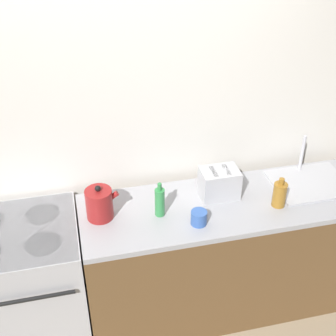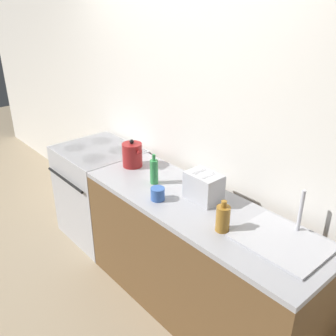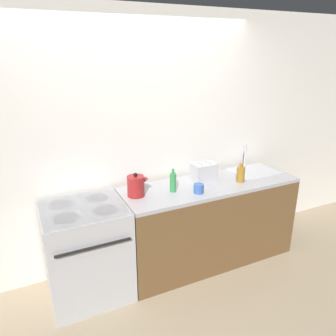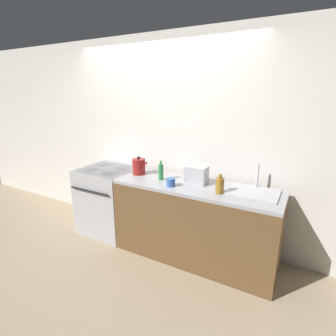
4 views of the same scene
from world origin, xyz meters
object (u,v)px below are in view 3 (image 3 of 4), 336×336
stove (87,250)px  cup_blue (199,189)px  kettle (136,186)px  toaster (204,172)px  bottle_amber (241,174)px  bottle_green (173,182)px

stove → cup_blue: size_ratio=9.28×
kettle → toaster: bearing=2.9°
kettle → toaster: kettle is taller
stove → kettle: kettle is taller
stove → kettle: (0.51, 0.03, 0.54)m
kettle → cup_blue: size_ratio=2.36×
bottle_amber → cup_blue: size_ratio=2.06×
stove → bottle_green: bottle_green is taller
stove → toaster: (1.28, 0.07, 0.54)m
bottle_amber → bottle_green: bearing=173.8°
cup_blue → kettle: bearing=160.6°
stove → bottle_amber: bottle_amber is taller
kettle → bottle_green: bottle_green is taller
bottle_amber → cup_blue: bottle_amber is taller
toaster → bottle_green: size_ratio=1.04×
bottle_amber → cup_blue: 0.54m
kettle → toaster: 0.77m
toaster → bottle_amber: 0.38m
stove → toaster: 1.39m
stove → cup_blue: cup_blue is taller
stove → bottle_green: (0.87, -0.04, 0.54)m
bottle_amber → toaster: bearing=151.5°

